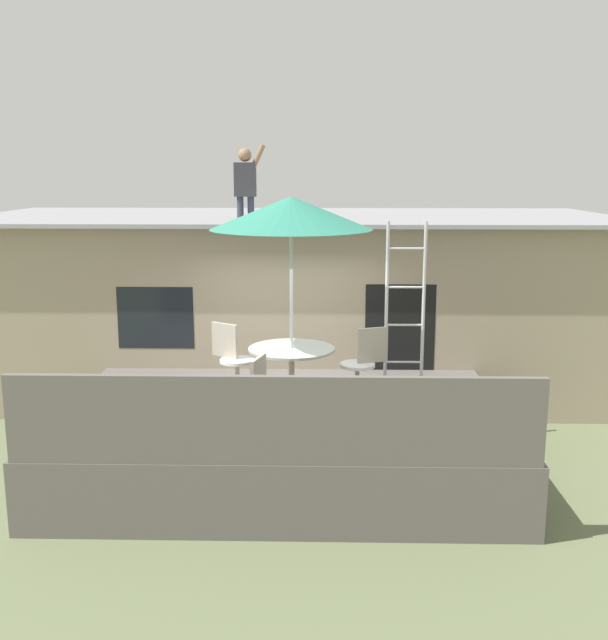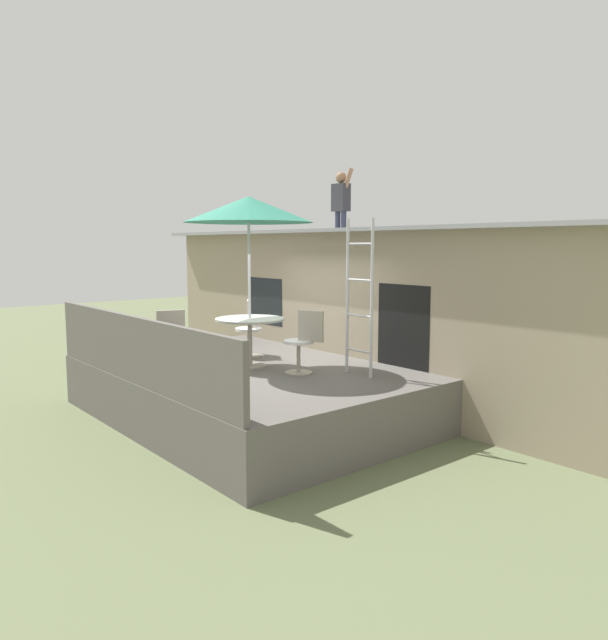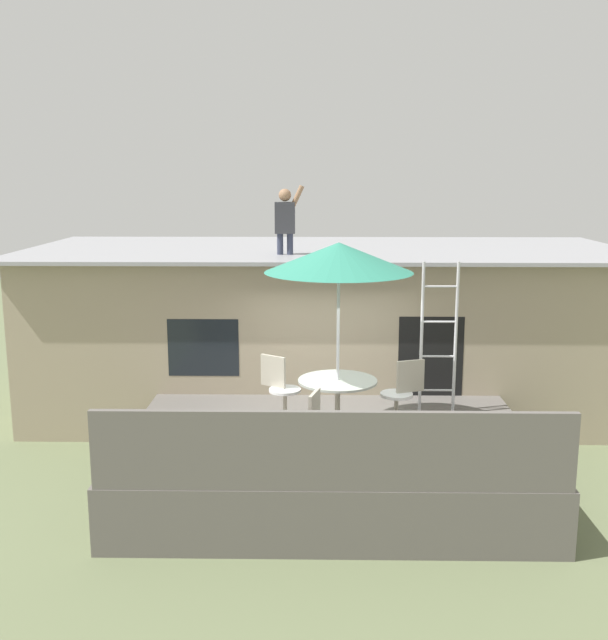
{
  "view_description": "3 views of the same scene",
  "coord_description": "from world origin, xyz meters",
  "views": [
    {
      "loc": [
        0.46,
        -8.73,
        3.64
      ],
      "look_at": [
        0.23,
        0.78,
        1.7
      ],
      "focal_mm": 41.39,
      "sensor_mm": 36.0,
      "label": 1
    },
    {
      "loc": [
        7.44,
        -5.19,
        2.63
      ],
      "look_at": [
        0.57,
        0.52,
        1.51
      ],
      "focal_mm": 33.52,
      "sensor_mm": 36.0,
      "label": 2
    },
    {
      "loc": [
        -0.18,
        -9.44,
        4.18
      ],
      "look_at": [
        -0.36,
        1.09,
        2.09
      ],
      "focal_mm": 41.36,
      "sensor_mm": 36.0,
      "label": 3
    }
  ],
  "objects": [
    {
      "name": "patio_chair_left",
      "position": [
        -0.67,
        0.36,
        1.26
      ],
      "size": [
        0.57,
        0.46,
        0.92
      ],
      "rotation": [
        0.0,
        0.0,
        -0.58
      ],
      "color": "#A59E8C",
      "rests_on": "deck"
    },
    {
      "name": "deck",
      "position": [
        0.0,
        0.0,
        0.4
      ],
      "size": [
        5.35,
        3.96,
        0.8
      ],
      "primitive_type": "cube",
      "color": "#605B56",
      "rests_on": "ground"
    },
    {
      "name": "patio_umbrella",
      "position": [
        0.1,
        -0.15,
        3.15
      ],
      "size": [
        1.9,
        1.9,
        2.54
      ],
      "color": "silver",
      "rests_on": "deck"
    },
    {
      "name": "step_ladder",
      "position": [
        1.54,
        0.71,
        1.9
      ],
      "size": [
        0.52,
        0.04,
        2.2
      ],
      "color": "silver",
      "rests_on": "deck"
    },
    {
      "name": "house",
      "position": [
        0.0,
        3.6,
        1.46
      ],
      "size": [
        10.5,
        4.5,
        2.91
      ],
      "color": "gray",
      "rests_on": "ground"
    },
    {
      "name": "deck_railing",
      "position": [
        0.0,
        -1.93,
        1.25
      ],
      "size": [
        5.25,
        0.08,
        0.9
      ],
      "primitive_type": "cube",
      "color": "#605B56",
      "rests_on": "deck"
    },
    {
      "name": "ground_plane",
      "position": [
        0.0,
        0.0,
        0.0
      ],
      "size": [
        40.0,
        40.0,
        0.0
      ],
      "primitive_type": "plane",
      "color": "#66704C"
    },
    {
      "name": "patio_chair_near",
      "position": [
        -0.17,
        -1.17,
        1.26
      ],
      "size": [
        0.44,
        0.61,
        0.92
      ],
      "rotation": [
        0.0,
        0.0,
        1.31
      ],
      "color": "#A59E8C",
      "rests_on": "deck"
    },
    {
      "name": "patio_chair_right",
      "position": [
        0.98,
        0.16,
        1.26
      ],
      "size": [
        0.6,
        0.44,
        0.92
      ],
      "rotation": [
        0.0,
        0.0,
        -2.8
      ],
      "color": "#A59E8C",
      "rests_on": "deck"
    },
    {
      "name": "person_figure",
      "position": [
        -0.68,
        2.44,
        3.51
      ],
      "size": [
        0.47,
        0.2,
        1.11
      ],
      "color": "#33384C",
      "rests_on": "house"
    },
    {
      "name": "patio_table",
      "position": [
        0.1,
        -0.15,
        1.39
      ],
      "size": [
        1.04,
        1.04,
        0.74
      ],
      "color": "#A59E8C",
      "rests_on": "deck"
    }
  ]
}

